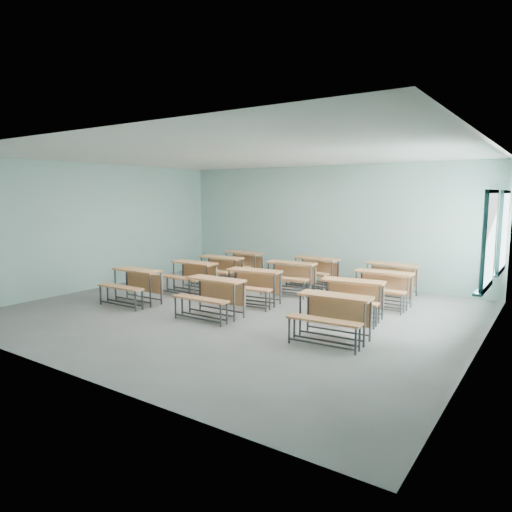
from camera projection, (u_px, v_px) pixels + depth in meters
The scene contains 13 objects.
room at pixel (244, 235), 9.27m from camera, with size 9.04×8.04×3.24m.
desk_unit_r0c0 at pixel (134, 281), 10.11m from camera, with size 1.23×0.83×0.76m.
desk_unit_r0c1 at pixel (213, 292), 9.01m from camera, with size 1.23×0.84×0.76m.
desk_unit_r0c2 at pixel (332, 311), 7.53m from camera, with size 1.27×0.90×0.76m.
desk_unit_r1c0 at pixel (191, 273), 11.21m from camera, with size 1.24×0.84×0.76m.
desk_unit_r1c1 at pixel (252, 282), 10.05m from camera, with size 1.32×0.97×0.76m.
desk_unit_r1c2 at pixel (351, 294), 8.84m from camera, with size 1.31×0.97×0.76m.
desk_unit_r2c0 at pixel (219, 266), 12.17m from camera, with size 1.24×0.86×0.76m.
desk_unit_r2c1 at pixel (290, 273), 11.18m from camera, with size 1.30×0.95×0.76m.
desk_unit_r2c2 at pixel (382, 284), 9.83m from camera, with size 1.23×0.84×0.76m.
desk_unit_r3c0 at pixel (241, 261), 13.14m from camera, with size 1.30×0.94×0.76m.
desk_unit_r3c1 at pixel (314, 267), 11.98m from camera, with size 1.30×0.94×0.76m.
desk_unit_r3c2 at pixel (390, 274), 10.95m from camera, with size 1.23×0.83×0.76m.
Camera 1 is at (5.47, -7.48, 2.43)m, focal length 32.00 mm.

